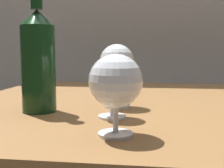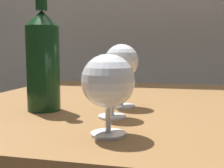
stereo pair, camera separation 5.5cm
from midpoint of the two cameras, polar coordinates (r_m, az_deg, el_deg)
dining_table at (r=0.81m, az=13.80°, el=-10.48°), size 1.13×0.92×0.75m
wine_glass_amber at (r=0.45m, az=2.73°, el=0.39°), size 0.09×0.09×0.13m
wine_glass_chardonnay at (r=0.57m, az=2.76°, el=1.73°), size 0.07×0.07×0.13m
wine_glass_rose at (r=0.69m, az=4.25°, el=4.31°), size 0.08×0.08×0.16m
wine_bottle at (r=0.66m, az=-11.53°, el=5.16°), size 0.08×0.08×0.32m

